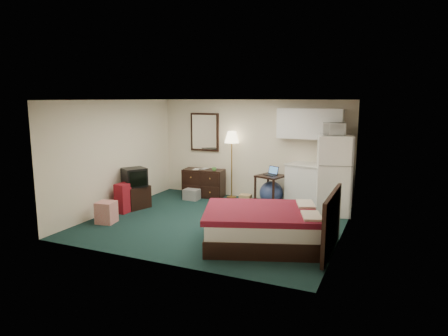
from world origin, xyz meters
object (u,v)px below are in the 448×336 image
at_px(bed, 263,227).
at_px(desk, 271,190).
at_px(kitchen_counter, 309,186).
at_px(fridge, 334,175).
at_px(suitcase, 124,198).
at_px(floor_lamp, 232,165).
at_px(dresser, 204,183).
at_px(tv_stand, 135,197).

bearing_deg(bed, desk, 84.63).
bearing_deg(kitchen_counter, fridge, -12.73).
relative_size(fridge, suitcase, 2.66).
xyz_separation_m(kitchen_counter, bed, (-0.22, -2.75, -0.19)).
bearing_deg(floor_lamp, desk, -16.81).
relative_size(dresser, bed, 0.54).
distance_m(desk, tv_stand, 3.21).
bearing_deg(fridge, bed, -121.74).
relative_size(desk, kitchen_counter, 0.73).
distance_m(desk, fridge, 1.55).
height_order(desk, fridge, fridge).
relative_size(tv_stand, suitcase, 0.87).
height_order(bed, tv_stand, bed).
bearing_deg(kitchen_counter, suitcase, -135.98).
bearing_deg(kitchen_counter, dresser, -164.26).
height_order(dresser, bed, dresser).
height_order(desk, suitcase, desk).
distance_m(kitchen_counter, bed, 2.77).
distance_m(bed, tv_stand, 3.66).
bearing_deg(desk, fridge, 14.04).
bearing_deg(tv_stand, floor_lamp, 64.80).
xyz_separation_m(dresser, fridge, (3.32, -0.27, 0.52)).
bearing_deg(bed, dresser, 113.15).
bearing_deg(fridge, kitchen_counter, 139.16).
height_order(floor_lamp, suitcase, floor_lamp).
bearing_deg(dresser, kitchen_counter, -5.32).
bearing_deg(dresser, tv_stand, -127.56).
bearing_deg(desk, bed, -57.68).
height_order(dresser, kitchen_counter, kitchen_counter).
height_order(floor_lamp, desk, floor_lamp).
xyz_separation_m(fridge, tv_stand, (-4.31, -1.36, -0.61)).
relative_size(bed, tv_stand, 3.38).
height_order(dresser, floor_lamp, floor_lamp).
bearing_deg(kitchen_counter, bed, -79.77).
xyz_separation_m(desk, kitchen_counter, (0.87, 0.21, 0.13)).
xyz_separation_m(tv_stand, suitcase, (0.02, -0.40, 0.07)).
distance_m(fridge, suitcase, 4.68).
xyz_separation_m(dresser, bed, (2.51, -2.71, -0.05)).
relative_size(floor_lamp, desk, 2.33).
xyz_separation_m(desk, tv_stand, (-2.85, -1.46, -0.11)).
bearing_deg(dresser, suitcase, -121.94).
bearing_deg(kitchen_counter, tv_stand, -140.97).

